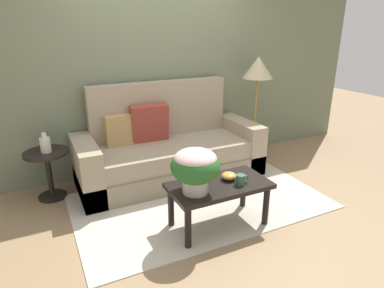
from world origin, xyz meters
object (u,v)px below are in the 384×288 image
at_px(coffee_mug, 241,179).
at_px(table_vase, 45,144).
at_px(potted_plant, 195,166).
at_px(side_table, 48,166).
at_px(floor_lamp, 258,73).
at_px(snack_bowl, 229,176).
at_px(couch, 168,151).
at_px(coffee_table, 219,190).

bearing_deg(coffee_mug, table_vase, 138.65).
xyz_separation_m(potted_plant, table_vase, (-1.13, 1.35, -0.06)).
xyz_separation_m(side_table, coffee_mug, (1.59, -1.42, 0.11)).
relative_size(potted_plant, table_vase, 1.98).
relative_size(floor_lamp, coffee_mug, 11.05).
bearing_deg(floor_lamp, snack_bowl, -133.98).
height_order(couch, table_vase, couch).
xyz_separation_m(coffee_table, potted_plant, (-0.28, -0.05, 0.33)).
height_order(coffee_mug, table_vase, table_vase).
relative_size(floor_lamp, potted_plant, 3.33).
bearing_deg(snack_bowl, side_table, 140.28).
xyz_separation_m(couch, coffee_mug, (0.19, -1.33, 0.15)).
bearing_deg(floor_lamp, coffee_mug, -129.98).
height_order(coffee_table, floor_lamp, floor_lamp).
bearing_deg(table_vase, coffee_table, -42.60).
height_order(coffee_table, snack_bowl, snack_bowl).
distance_m(coffee_table, table_vase, 1.94).
distance_m(couch, snack_bowl, 1.22).
relative_size(couch, potted_plant, 5.21).
xyz_separation_m(coffee_table, table_vase, (-1.41, 1.30, 0.27)).
xyz_separation_m(couch, coffee_table, (0.02, -1.23, 0.03)).
relative_size(coffee_table, coffee_mug, 7.25).
bearing_deg(coffee_table, potted_plant, -169.52).
bearing_deg(table_vase, coffee_mug, -41.35).
relative_size(coffee_table, snack_bowl, 6.53).
distance_m(coffee_mug, snack_bowl, 0.14).
bearing_deg(side_table, snack_bowl, -39.72).
xyz_separation_m(floor_lamp, potted_plant, (-1.63, -1.35, -0.53)).
distance_m(potted_plant, coffee_mug, 0.50).
bearing_deg(potted_plant, coffee_table, 10.48).
relative_size(potted_plant, snack_bowl, 2.99).
height_order(couch, side_table, couch).
xyz_separation_m(coffee_mug, snack_bowl, (-0.05, 0.13, -0.01)).
bearing_deg(coffee_mug, floor_lamp, 50.02).
height_order(floor_lamp, coffee_mug, floor_lamp).
relative_size(floor_lamp, table_vase, 6.59).
relative_size(coffee_mug, table_vase, 0.60).
xyz_separation_m(coffee_mug, table_vase, (-1.59, 1.40, 0.15)).
height_order(potted_plant, snack_bowl, potted_plant).
relative_size(potted_plant, coffee_mug, 3.31).
bearing_deg(side_table, potted_plant, -50.27).
xyz_separation_m(side_table, table_vase, (0.01, -0.02, 0.26)).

